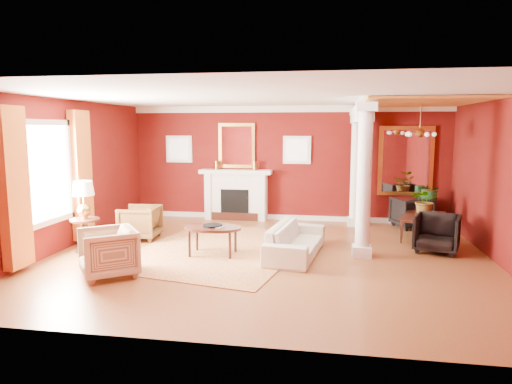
% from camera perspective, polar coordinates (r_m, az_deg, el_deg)
% --- Properties ---
extents(ground, '(8.00, 8.00, 0.00)m').
position_cam_1_polar(ground, '(8.49, 1.53, -8.06)').
color(ground, brown).
rests_on(ground, ground).
extents(room_shell, '(8.04, 7.04, 2.92)m').
position_cam_1_polar(room_shell, '(8.16, 1.59, 5.68)').
color(room_shell, '#57100C').
rests_on(room_shell, ground).
extents(fireplace, '(1.85, 0.42, 1.29)m').
position_cam_1_polar(fireplace, '(11.77, -2.53, -0.32)').
color(fireplace, white).
rests_on(fireplace, ground).
extents(overmantel_mirror, '(0.95, 0.07, 1.15)m').
position_cam_1_polar(overmantel_mirror, '(11.79, -2.43, 5.82)').
color(overmantel_mirror, gold).
rests_on(overmantel_mirror, fireplace).
extents(flank_window_left, '(0.70, 0.07, 0.70)m').
position_cam_1_polar(flank_window_left, '(12.22, -9.58, 5.32)').
color(flank_window_left, white).
rests_on(flank_window_left, room_shell).
extents(flank_window_right, '(0.70, 0.07, 0.70)m').
position_cam_1_polar(flank_window_right, '(11.59, 5.14, 5.26)').
color(flank_window_right, white).
rests_on(flank_window_right, room_shell).
extents(left_window, '(0.21, 2.55, 2.60)m').
position_cam_1_polar(left_window, '(9.04, -24.26, 1.43)').
color(left_window, white).
rests_on(left_window, room_shell).
extents(column_front, '(0.36, 0.36, 2.80)m').
position_cam_1_polar(column_front, '(8.45, 13.35, 1.53)').
color(column_front, white).
rests_on(column_front, ground).
extents(column_back, '(0.36, 0.36, 2.80)m').
position_cam_1_polar(column_back, '(11.14, 12.41, 3.07)').
color(column_back, white).
rests_on(column_back, ground).
extents(header_beam, '(0.30, 3.20, 0.32)m').
position_cam_1_polar(header_beam, '(10.00, 12.94, 9.36)').
color(header_beam, white).
rests_on(header_beam, column_front).
extents(amber_ceiling, '(2.30, 3.40, 0.04)m').
position_cam_1_polar(amber_ceiling, '(10.00, 19.75, 10.53)').
color(amber_ceiling, gold).
rests_on(amber_ceiling, room_shell).
extents(dining_mirror, '(1.30, 0.07, 1.70)m').
position_cam_1_polar(dining_mirror, '(11.70, 18.20, 3.69)').
color(dining_mirror, gold).
rests_on(dining_mirror, room_shell).
extents(chandelier, '(0.60, 0.62, 0.75)m').
position_cam_1_polar(chandelier, '(10.04, 19.81, 6.96)').
color(chandelier, '#B47C38').
rests_on(chandelier, room_shell).
extents(crown_trim, '(8.00, 0.08, 0.16)m').
position_cam_1_polar(crown_trim, '(11.60, 3.95, 10.31)').
color(crown_trim, white).
rests_on(crown_trim, room_shell).
extents(base_trim, '(8.00, 0.08, 0.12)m').
position_cam_1_polar(base_trim, '(11.82, 3.82, -3.18)').
color(base_trim, white).
rests_on(base_trim, ground).
extents(rug, '(3.65, 4.43, 0.02)m').
position_cam_1_polar(rug, '(8.96, -4.53, -7.16)').
color(rug, maroon).
rests_on(rug, ground).
extents(sofa, '(0.85, 2.06, 0.78)m').
position_cam_1_polar(sofa, '(8.48, 4.99, -5.37)').
color(sofa, '#F4EACD').
rests_on(sofa, ground).
extents(armchair_leopard, '(0.76, 0.81, 0.79)m').
position_cam_1_polar(armchair_leopard, '(10.03, -14.31, -3.49)').
color(armchair_leopard, black).
rests_on(armchair_leopard, ground).
extents(armchair_stripe, '(1.12, 1.13, 0.85)m').
position_cam_1_polar(armchair_stripe, '(7.66, -18.01, -6.92)').
color(armchair_stripe, '#CBB187').
rests_on(armchair_stripe, ground).
extents(coffee_table, '(1.08, 1.08, 0.54)m').
position_cam_1_polar(coffee_table, '(8.50, -5.43, -4.62)').
color(coffee_table, black).
rests_on(coffee_table, ground).
extents(coffee_book, '(0.15, 0.04, 0.20)m').
position_cam_1_polar(coffee_book, '(8.41, -5.17, -3.73)').
color(coffee_book, black).
rests_on(coffee_book, coffee_table).
extents(side_table, '(0.54, 0.54, 1.36)m').
position_cam_1_polar(side_table, '(9.23, -20.70, -1.56)').
color(side_table, black).
rests_on(side_table, ground).
extents(dining_table, '(0.91, 1.51, 0.79)m').
position_cam_1_polar(dining_table, '(10.38, 20.28, -3.34)').
color(dining_table, black).
rests_on(dining_table, ground).
extents(dining_chair_near, '(0.97, 0.94, 0.80)m').
position_cam_1_polar(dining_chair_near, '(9.35, 21.68, -4.59)').
color(dining_chair_near, black).
rests_on(dining_chair_near, ground).
extents(dining_chair_far, '(0.98, 0.95, 0.80)m').
position_cam_1_polar(dining_chair_far, '(11.41, 18.86, -2.27)').
color(dining_chair_far, black).
rests_on(dining_chair_far, ground).
extents(green_urn, '(0.38, 0.38, 0.92)m').
position_cam_1_polar(green_urn, '(11.49, 20.69, -2.48)').
color(green_urn, '#143E1D').
rests_on(green_urn, ground).
extents(potted_plant, '(0.67, 0.72, 0.51)m').
position_cam_1_polar(potted_plant, '(10.32, 20.53, 0.24)').
color(potted_plant, '#26591E').
rests_on(potted_plant, dining_table).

